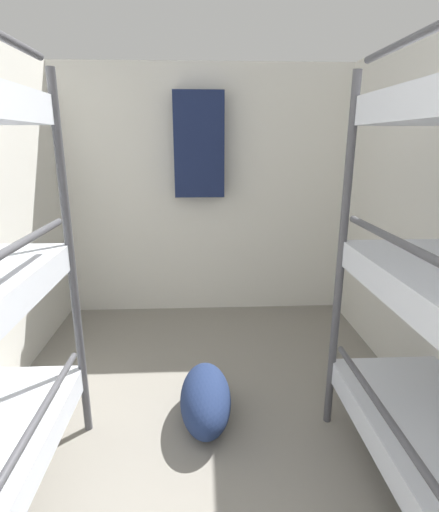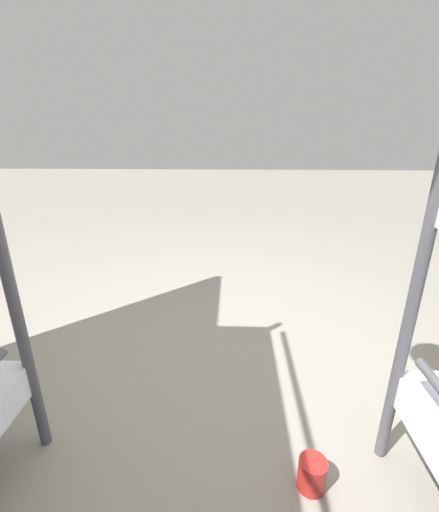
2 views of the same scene
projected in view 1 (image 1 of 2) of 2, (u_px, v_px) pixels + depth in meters
The scene contains 3 objects.
wall_back at pixel (204, 194), 3.77m from camera, with size 2.79×0.06×2.30m.
duffel_bag at pixel (206, 399), 2.38m from camera, with size 0.30×0.63×0.30m.
hanging_coat at pixel (199, 145), 3.50m from camera, with size 0.44×0.12×0.90m.
Camera 1 is at (-0.04, 0.27, 1.63)m, focal length 28.00 mm.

